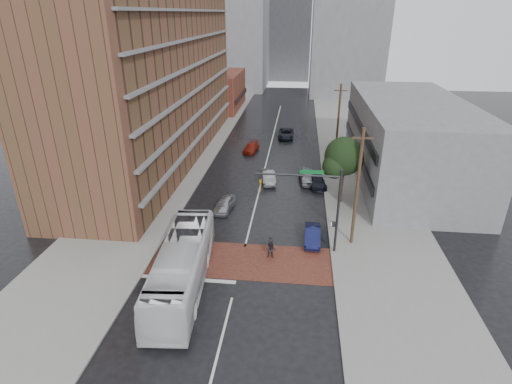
% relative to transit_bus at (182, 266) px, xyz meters
% --- Properties ---
extents(ground, '(160.00, 160.00, 0.00)m').
position_rel_transit_bus_xyz_m(ground, '(3.62, 3.10, -1.72)').
color(ground, black).
rests_on(ground, ground).
extents(crosswalk, '(14.00, 5.00, 0.02)m').
position_rel_transit_bus_xyz_m(crosswalk, '(3.62, 3.60, -1.71)').
color(crosswalk, brown).
rests_on(crosswalk, ground).
extents(sidewalk_west, '(9.00, 90.00, 0.15)m').
position_rel_transit_bus_xyz_m(sidewalk_west, '(-7.88, 28.10, -1.64)').
color(sidewalk_west, gray).
rests_on(sidewalk_west, ground).
extents(sidewalk_east, '(9.00, 90.00, 0.15)m').
position_rel_transit_bus_xyz_m(sidewalk_east, '(15.12, 28.10, -1.64)').
color(sidewalk_east, gray).
rests_on(sidewalk_east, ground).
extents(apartment_block, '(10.00, 44.00, 28.00)m').
position_rel_transit_bus_xyz_m(apartment_block, '(-10.38, 27.10, 12.28)').
color(apartment_block, brown).
rests_on(apartment_block, ground).
extents(storefront_west, '(8.00, 16.00, 7.00)m').
position_rel_transit_bus_xyz_m(storefront_west, '(-8.38, 57.10, 1.78)').
color(storefront_west, brown).
rests_on(storefront_west, ground).
extents(building_east, '(11.00, 26.00, 9.00)m').
position_rel_transit_bus_xyz_m(building_east, '(20.12, 23.10, 2.78)').
color(building_east, gray).
rests_on(building_east, ground).
extents(distant_tower_west, '(18.00, 16.00, 32.00)m').
position_rel_transit_bus_xyz_m(distant_tower_west, '(-10.38, 81.10, 14.28)').
color(distant_tower_west, gray).
rests_on(distant_tower_west, ground).
extents(distant_tower_east, '(16.00, 14.00, 36.00)m').
position_rel_transit_bus_xyz_m(distant_tower_east, '(17.62, 75.10, 16.28)').
color(distant_tower_east, gray).
rests_on(distant_tower_east, ground).
extents(distant_tower_center, '(12.00, 10.00, 24.00)m').
position_rel_transit_bus_xyz_m(distant_tower_center, '(3.62, 98.10, 10.28)').
color(distant_tower_center, gray).
rests_on(distant_tower_center, ground).
extents(street_tree, '(4.20, 4.10, 6.90)m').
position_rel_transit_bus_xyz_m(street_tree, '(12.14, 15.14, 3.02)').
color(street_tree, '#332319').
rests_on(street_tree, ground).
extents(signal_mast, '(6.50, 0.30, 7.20)m').
position_rel_transit_bus_xyz_m(signal_mast, '(9.47, 5.60, 3.02)').
color(signal_mast, '#2D2D33').
rests_on(signal_mast, ground).
extents(utility_pole_near, '(1.60, 0.26, 10.00)m').
position_rel_transit_bus_xyz_m(utility_pole_near, '(12.42, 7.10, 3.42)').
color(utility_pole_near, '#473321').
rests_on(utility_pole_near, ground).
extents(utility_pole_far, '(1.60, 0.26, 10.00)m').
position_rel_transit_bus_xyz_m(utility_pole_far, '(12.42, 27.10, 3.42)').
color(utility_pole_far, '#473321').
rests_on(utility_pole_far, ground).
extents(transit_bus, '(3.88, 12.52, 3.43)m').
position_rel_transit_bus_xyz_m(transit_bus, '(0.00, 0.00, 0.00)').
color(transit_bus, silver).
rests_on(transit_bus, ground).
extents(pedestrian_a, '(0.61, 0.49, 1.45)m').
position_rel_transit_bus_xyz_m(pedestrian_a, '(5.80, 5.15, -0.99)').
color(pedestrian_a, black).
rests_on(pedestrian_a, ground).
extents(pedestrian_b, '(0.72, 0.56, 1.47)m').
position_rel_transit_bus_xyz_m(pedestrian_b, '(5.90, 4.23, -0.98)').
color(pedestrian_b, black).
rests_on(pedestrian_b, ground).
extents(car_travel_a, '(2.03, 3.93, 1.28)m').
position_rel_transit_bus_xyz_m(car_travel_a, '(0.72, 12.11, -1.08)').
color(car_travel_a, '#B3B5BB').
rests_on(car_travel_a, ground).
extents(car_travel_b, '(2.04, 4.25, 1.34)m').
position_rel_transit_bus_xyz_m(car_travel_b, '(4.43, 19.64, -1.04)').
color(car_travel_b, '#94989B').
rests_on(car_travel_b, ground).
extents(car_travel_c, '(2.18, 4.23, 1.17)m').
position_rel_transit_bus_xyz_m(car_travel_c, '(1.13, 30.39, -1.13)').
color(car_travel_c, maroon).
rests_on(car_travel_c, ground).
extents(suv_travel, '(2.28, 4.89, 1.35)m').
position_rel_transit_bus_xyz_m(suv_travel, '(5.70, 37.54, -1.04)').
color(suv_travel, black).
rests_on(suv_travel, ground).
extents(car_parked_near, '(1.39, 3.79, 1.24)m').
position_rel_transit_bus_xyz_m(car_parked_near, '(9.18, 7.10, -1.10)').
color(car_parked_near, '#131745').
rests_on(car_parked_near, ground).
extents(car_parked_mid, '(2.21, 4.28, 1.19)m').
position_rel_transit_bus_xyz_m(car_parked_mid, '(9.92, 19.10, -1.12)').
color(car_parked_mid, black).
rests_on(car_parked_mid, ground).
extents(car_parked_far, '(2.14, 4.44, 1.46)m').
position_rel_transit_bus_xyz_m(car_parked_far, '(8.82, 20.19, -0.99)').
color(car_parked_far, '#989B9F').
rests_on(car_parked_far, ground).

